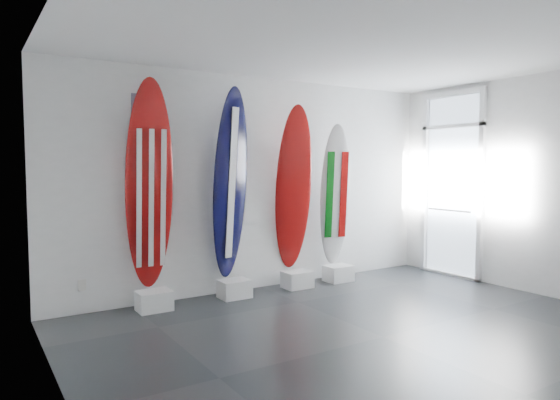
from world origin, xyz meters
TOP-DOWN VIEW (x-y plane):
  - floor at (0.00, 0.00)m, footprint 6.00×6.00m
  - ceiling at (0.00, 0.00)m, footprint 6.00×6.00m
  - wall_back at (0.00, 2.50)m, footprint 6.00×0.00m
  - wall_left at (-3.00, 0.00)m, footprint 0.00×5.00m
  - wall_right at (3.00, 0.00)m, footprint 0.00×5.00m
  - display_block_usa at (-1.68, 2.18)m, footprint 0.40×0.30m
  - surfboard_usa at (-1.68, 2.28)m, footprint 0.61×0.39m
  - display_block_navy at (-0.59, 2.18)m, footprint 0.40×0.30m
  - surfboard_navy at (-0.59, 2.28)m, footprint 0.63×0.43m
  - display_block_swiss at (0.42, 2.18)m, footprint 0.40×0.30m
  - surfboard_swiss at (0.42, 2.28)m, footprint 0.64×0.58m
  - display_block_italy at (1.18, 2.18)m, footprint 0.40×0.30m
  - surfboard_italy at (1.18, 2.28)m, footprint 0.53×0.37m
  - wall_outlet at (-2.45, 2.48)m, footprint 0.09×0.02m
  - glass_door at (2.97, 1.55)m, footprint 0.12×1.16m
  - balcony at (4.30, 1.55)m, footprint 2.80×2.20m

SIDE VIEW (x-z plane):
  - floor at x=0.00m, z-range 0.00..0.00m
  - display_block_usa at x=-1.68m, z-range 0.00..0.24m
  - display_block_navy at x=-0.59m, z-range 0.00..0.24m
  - display_block_swiss at x=0.42m, z-range 0.00..0.24m
  - display_block_italy at x=1.18m, z-range 0.00..0.24m
  - wall_outlet at x=-2.45m, z-range 0.28..0.41m
  - balcony at x=4.30m, z-range -0.10..1.10m
  - surfboard_italy at x=1.18m, z-range 0.24..2.39m
  - glass_door at x=2.97m, z-range 0.00..2.85m
  - surfboard_swiss at x=0.42m, z-range 0.23..2.62m
  - wall_back at x=0.00m, z-range -1.50..4.50m
  - wall_left at x=-3.00m, z-range -1.00..4.00m
  - wall_right at x=3.00m, z-range -1.00..4.00m
  - surfboard_navy at x=-0.59m, z-range 0.24..2.79m
  - surfboard_usa at x=-1.68m, z-range 0.24..2.80m
  - ceiling at x=0.00m, z-range 3.00..3.00m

